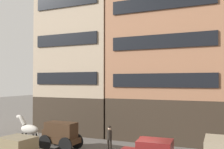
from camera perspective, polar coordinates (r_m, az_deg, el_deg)
building_far_left at (r=26.61m, az=-6.57°, el=7.52°), size 8.15×6.68×18.24m
building_center_left at (r=23.38m, az=12.71°, el=6.32°), size 10.27×6.68×16.23m
cargo_wagon at (r=19.34m, az=-11.54°, el=-12.91°), size 2.96×1.63×1.98m
draft_horse at (r=21.11m, az=-18.25°, el=-11.55°), size 2.35×0.68×2.30m
pedestrian_officer at (r=18.51m, az=-0.59°, el=-13.97°), size 0.40×0.40×1.79m
fire_hydrant_curbside at (r=19.79m, az=6.50°, el=-14.80°), size 0.24×0.24×0.83m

